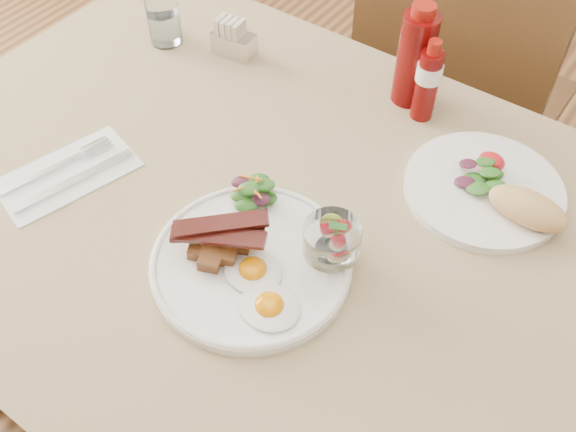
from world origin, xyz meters
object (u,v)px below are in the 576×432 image
chair_far (453,100)px  sugar_caddy (233,40)px  fruit_cup (332,240)px  water_glass (164,20)px  main_plate (251,264)px  table (286,252)px  second_plate (494,192)px  hot_sauce_bottle (428,81)px  ketchup_bottle (415,57)px

chair_far → sugar_caddy: chair_far is taller
fruit_cup → water_glass: (-0.55, 0.27, -0.01)m
water_glass → main_plate: bearing=-35.9°
table → second_plate: second_plate is taller
water_glass → hot_sauce_bottle: bearing=10.1°
hot_sauce_bottle → sugar_caddy: size_ratio=1.83×
second_plate → hot_sauce_bottle: (-0.18, 0.11, 0.06)m
fruit_cup → second_plate: size_ratio=0.31×
ketchup_bottle → hot_sauce_bottle: bearing=-35.2°
hot_sauce_bottle → water_glass: 0.51m
fruit_cup → water_glass: 0.61m
table → water_glass: bearing=152.8°
table → chair_far: bearing=90.0°
second_plate → hot_sauce_bottle: bearing=148.4°
chair_far → water_glass: bearing=-135.9°
table → main_plate: 0.14m
main_plate → water_glass: water_glass is taller
chair_far → ketchup_bottle: size_ratio=5.08×
table → ketchup_bottle: (0.02, 0.35, 0.17)m
chair_far → second_plate: size_ratio=3.64×
fruit_cup → ketchup_bottle: size_ratio=0.43×
table → main_plate: (0.01, -0.10, 0.10)m
main_plate → water_glass: size_ratio=2.67×
chair_far → hot_sauce_bottle: size_ratio=6.23×
hot_sauce_bottle → chair_far: bearing=99.3°
ketchup_bottle → main_plate: bearing=-90.3°
hot_sauce_bottle → second_plate: bearing=-31.6°
hot_sauce_bottle → table: bearing=-100.0°
main_plate → hot_sauce_bottle: bearing=84.2°
table → second_plate: (0.24, 0.21, 0.11)m
main_plate → water_glass: (-0.46, 0.33, 0.04)m
main_plate → second_plate: size_ratio=1.10×
table → chair_far: (0.00, 0.66, -0.14)m
sugar_caddy → hot_sauce_bottle: bearing=2.3°
chair_far → hot_sauce_bottle: (0.06, -0.34, 0.30)m
chair_far → second_plate: (0.24, -0.45, 0.24)m
fruit_cup → ketchup_bottle: (-0.09, 0.39, 0.03)m
ketchup_bottle → chair_far: bearing=92.9°
hot_sauce_bottle → water_glass: bearing=-169.9°
fruit_cup → main_plate: bearing=-143.9°
ketchup_bottle → water_glass: (-0.46, -0.12, -0.04)m
chair_far → fruit_cup: 0.77m
ketchup_bottle → sugar_caddy: size_ratio=2.25×
chair_far → water_glass: chair_far is taller
ketchup_bottle → water_glass: bearing=-165.8°
ketchup_bottle → sugar_caddy: (-0.33, -0.08, -0.06)m
chair_far → main_plate: 0.80m
sugar_caddy → water_glass: bearing=-167.1°
sugar_caddy → main_plate: bearing=-53.7°
fruit_cup → sugar_caddy: bearing=143.3°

